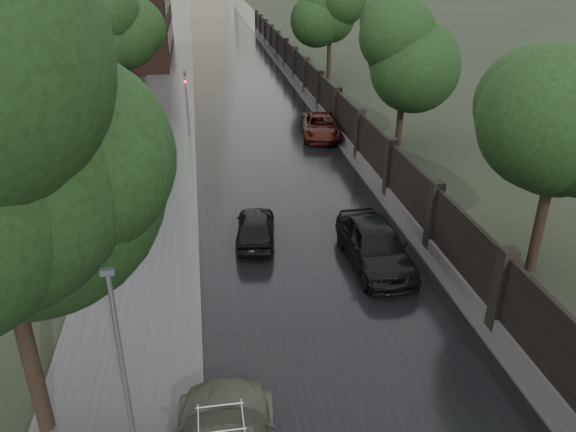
{
  "coord_description": "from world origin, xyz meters",
  "views": [
    {
      "loc": [
        -3.58,
        -7.4,
        10.24
      ],
      "look_at": [
        -0.72,
        10.51,
        1.5
      ],
      "focal_mm": 35.0,
      "sensor_mm": 36.0,
      "label": 1
    }
  ],
  "objects_px": {
    "tree_right_c": "(330,17)",
    "tree_right_b": "(406,56)",
    "car_right_far": "(321,126)",
    "hatchback_left": "(255,227)",
    "car_right_near": "(375,244)",
    "lamp_post": "(124,376)",
    "tree_left_far": "(123,35)",
    "tree_right_a": "(559,133)",
    "traffic_light": "(187,98)"
  },
  "relations": [
    {
      "from": "traffic_light",
      "to": "lamp_post",
      "type": "bearing_deg",
      "value": -92.68
    },
    {
      "from": "tree_right_b",
      "to": "car_right_far",
      "type": "bearing_deg",
      "value": 153.53
    },
    {
      "from": "tree_right_a",
      "to": "tree_right_c",
      "type": "height_order",
      "value": "same"
    },
    {
      "from": "tree_right_a",
      "to": "tree_right_c",
      "type": "xyz_separation_m",
      "value": [
        0.0,
        32.0,
        0.0
      ]
    },
    {
      "from": "hatchback_left",
      "to": "car_right_near",
      "type": "bearing_deg",
      "value": 156.12
    },
    {
      "from": "traffic_light",
      "to": "car_right_far",
      "type": "bearing_deg",
      "value": -7.06
    },
    {
      "from": "traffic_light",
      "to": "tree_right_b",
      "type": "bearing_deg",
      "value": -14.24
    },
    {
      "from": "tree_right_b",
      "to": "lamp_post",
      "type": "xyz_separation_m",
      "value": [
        -12.9,
        -20.5,
        -2.28
      ]
    },
    {
      "from": "lamp_post",
      "to": "hatchback_left",
      "type": "distance_m",
      "value": 10.92
    },
    {
      "from": "tree_right_a",
      "to": "traffic_light",
      "type": "distance_m",
      "value": 20.85
    },
    {
      "from": "traffic_light",
      "to": "tree_left_far",
      "type": "bearing_deg",
      "value": 126.47
    },
    {
      "from": "tree_right_b",
      "to": "lamp_post",
      "type": "bearing_deg",
      "value": -122.18
    },
    {
      "from": "tree_left_far",
      "to": "traffic_light",
      "type": "bearing_deg",
      "value": -53.53
    },
    {
      "from": "lamp_post",
      "to": "hatchback_left",
      "type": "xyz_separation_m",
      "value": [
        3.6,
        10.1,
        -2.06
      ]
    },
    {
      "from": "tree_left_far",
      "to": "tree_right_c",
      "type": "height_order",
      "value": "tree_left_far"
    },
    {
      "from": "car_right_near",
      "to": "car_right_far",
      "type": "bearing_deg",
      "value": 83.59
    },
    {
      "from": "tree_right_b",
      "to": "tree_right_c",
      "type": "xyz_separation_m",
      "value": [
        0.0,
        18.0,
        0.0
      ]
    },
    {
      "from": "tree_right_a",
      "to": "lamp_post",
      "type": "relative_size",
      "value": 1.37
    },
    {
      "from": "hatchback_left",
      "to": "car_right_far",
      "type": "relative_size",
      "value": 0.76
    },
    {
      "from": "tree_right_c",
      "to": "tree_right_b",
      "type": "bearing_deg",
      "value": -90.0
    },
    {
      "from": "traffic_light",
      "to": "car_right_far",
      "type": "height_order",
      "value": "traffic_light"
    },
    {
      "from": "traffic_light",
      "to": "car_right_near",
      "type": "bearing_deg",
      "value": -67.77
    },
    {
      "from": "traffic_light",
      "to": "car_right_far",
      "type": "distance_m",
      "value": 7.95
    },
    {
      "from": "lamp_post",
      "to": "car_right_near",
      "type": "height_order",
      "value": "lamp_post"
    },
    {
      "from": "hatchback_left",
      "to": "car_right_near",
      "type": "height_order",
      "value": "car_right_near"
    },
    {
      "from": "lamp_post",
      "to": "car_right_far",
      "type": "relative_size",
      "value": 1.09
    },
    {
      "from": "lamp_post",
      "to": "traffic_light",
      "type": "relative_size",
      "value": 1.28
    },
    {
      "from": "tree_left_far",
      "to": "lamp_post",
      "type": "xyz_separation_m",
      "value": [
        2.6,
        -28.5,
        -2.57
      ]
    },
    {
      "from": "tree_right_b",
      "to": "car_right_near",
      "type": "relative_size",
      "value": 1.48
    },
    {
      "from": "tree_right_b",
      "to": "lamp_post",
      "type": "height_order",
      "value": "tree_right_b"
    },
    {
      "from": "tree_right_a",
      "to": "car_right_near",
      "type": "height_order",
      "value": "tree_right_a"
    },
    {
      "from": "tree_left_far",
      "to": "car_right_near",
      "type": "height_order",
      "value": "tree_left_far"
    },
    {
      "from": "tree_right_b",
      "to": "traffic_light",
      "type": "bearing_deg",
      "value": 165.76
    },
    {
      "from": "tree_right_a",
      "to": "traffic_light",
      "type": "height_order",
      "value": "tree_right_a"
    },
    {
      "from": "hatchback_left",
      "to": "car_right_far",
      "type": "height_order",
      "value": "car_right_far"
    },
    {
      "from": "tree_right_b",
      "to": "car_right_far",
      "type": "height_order",
      "value": "tree_right_b"
    },
    {
      "from": "car_right_near",
      "to": "car_right_far",
      "type": "relative_size",
      "value": 1.01
    },
    {
      "from": "tree_left_far",
      "to": "lamp_post",
      "type": "distance_m",
      "value": 28.73
    },
    {
      "from": "tree_right_b",
      "to": "tree_right_c",
      "type": "bearing_deg",
      "value": 90.0
    },
    {
      "from": "tree_right_c",
      "to": "car_right_far",
      "type": "distance_m",
      "value": 17.03
    },
    {
      "from": "lamp_post",
      "to": "car_right_far",
      "type": "height_order",
      "value": "lamp_post"
    },
    {
      "from": "tree_left_far",
      "to": "tree_right_b",
      "type": "xyz_separation_m",
      "value": [
        15.5,
        -8.0,
        -0.29
      ]
    },
    {
      "from": "tree_right_b",
      "to": "lamp_post",
      "type": "distance_m",
      "value": 24.33
    },
    {
      "from": "car_right_near",
      "to": "traffic_light",
      "type": "bearing_deg",
      "value": 110.58
    },
    {
      "from": "tree_right_c",
      "to": "car_right_far",
      "type": "bearing_deg",
      "value": -104.41
    },
    {
      "from": "tree_right_b",
      "to": "tree_right_c",
      "type": "distance_m",
      "value": 18.0
    },
    {
      "from": "tree_right_a",
      "to": "tree_right_b",
      "type": "xyz_separation_m",
      "value": [
        0.0,
        14.0,
        0.0
      ]
    },
    {
      "from": "traffic_light",
      "to": "tree_right_a",
      "type": "bearing_deg",
      "value": -55.23
    },
    {
      "from": "tree_right_a",
      "to": "hatchback_left",
      "type": "distance_m",
      "value": 10.88
    },
    {
      "from": "tree_right_c",
      "to": "car_right_near",
      "type": "distance_m",
      "value": 31.55
    }
  ]
}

